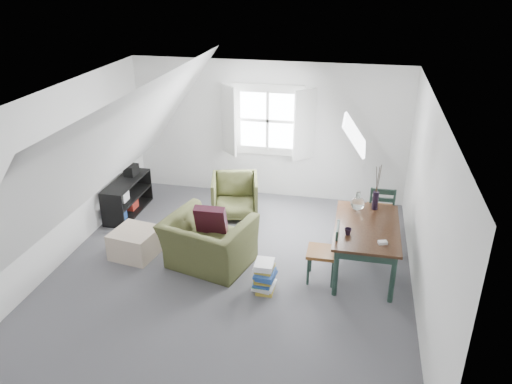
% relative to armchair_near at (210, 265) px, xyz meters
% --- Properties ---
extents(floor, '(5.50, 5.50, 0.00)m').
position_rel_armchair_near_xyz_m(floor, '(0.36, -0.13, 0.00)').
color(floor, '#505055').
rests_on(floor, ground).
extents(ceiling, '(5.50, 5.50, 0.00)m').
position_rel_armchair_near_xyz_m(ceiling, '(0.36, -0.13, 2.50)').
color(ceiling, white).
rests_on(ceiling, wall_back).
extents(wall_back, '(5.00, 0.00, 5.00)m').
position_rel_armchair_near_xyz_m(wall_back, '(0.36, 2.62, 1.25)').
color(wall_back, white).
rests_on(wall_back, ground).
extents(wall_front, '(5.00, 0.00, 5.00)m').
position_rel_armchair_near_xyz_m(wall_front, '(0.36, -2.88, 1.25)').
color(wall_front, white).
rests_on(wall_front, ground).
extents(wall_left, '(0.00, 5.50, 5.50)m').
position_rel_armchair_near_xyz_m(wall_left, '(-2.14, -0.13, 1.25)').
color(wall_left, white).
rests_on(wall_left, ground).
extents(wall_right, '(0.00, 5.50, 5.50)m').
position_rel_armchair_near_xyz_m(wall_right, '(2.86, -0.13, 1.25)').
color(wall_right, white).
rests_on(wall_right, ground).
extents(slope_left, '(3.19, 5.50, 4.48)m').
position_rel_armchair_near_xyz_m(slope_left, '(-1.19, -0.13, 1.78)').
color(slope_left, white).
rests_on(slope_left, wall_left).
extents(slope_right, '(3.19, 5.50, 4.48)m').
position_rel_armchair_near_xyz_m(slope_right, '(1.91, -0.13, 1.78)').
color(slope_right, white).
rests_on(slope_right, wall_right).
extents(dormer_window, '(1.71, 0.35, 1.30)m').
position_rel_armchair_near_xyz_m(dormer_window, '(0.36, 2.55, 1.45)').
color(dormer_window, white).
rests_on(dormer_window, wall_back).
extents(skylight, '(0.35, 0.75, 0.47)m').
position_rel_armchair_near_xyz_m(skylight, '(1.91, 1.17, 1.75)').
color(skylight, white).
rests_on(skylight, slope_right).
extents(armchair_near, '(1.38, 1.27, 0.75)m').
position_rel_armchair_near_xyz_m(armchair_near, '(0.00, 0.00, 0.00)').
color(armchair_near, '#404323').
rests_on(armchair_near, floor).
extents(armchair_far, '(0.94, 0.95, 0.72)m').
position_rel_armchair_near_xyz_m(armchair_far, '(-0.02, 1.62, 0.00)').
color(armchair_far, '#404323').
rests_on(armchair_far, floor).
extents(throw_pillow, '(0.45, 0.27, 0.46)m').
position_rel_armchair_near_xyz_m(throw_pillow, '(0.00, 0.15, 0.67)').
color(throw_pillow, '#390F1E').
rests_on(throw_pillow, armchair_near).
extents(ottoman, '(0.70, 0.70, 0.41)m').
position_rel_armchair_near_xyz_m(ottoman, '(-1.16, 0.04, 0.20)').
color(ottoman, '#B7A38D').
rests_on(ottoman, floor).
extents(dining_table, '(0.88, 1.46, 0.73)m').
position_rel_armchair_near_xyz_m(dining_table, '(2.19, 0.31, 0.63)').
color(dining_table, black).
rests_on(dining_table, floor).
extents(demijohn, '(0.20, 0.20, 0.29)m').
position_rel_armchair_near_xyz_m(demijohn, '(2.04, 0.76, 0.85)').
color(demijohn, silver).
rests_on(demijohn, dining_table).
extents(vase_twigs, '(0.09, 0.10, 0.69)m').
position_rel_armchair_near_xyz_m(vase_twigs, '(2.29, 0.86, 0.88)').
color(vase_twigs, black).
rests_on(vase_twigs, dining_table).
extents(cup, '(0.11, 0.11, 0.09)m').
position_rel_armchair_near_xyz_m(cup, '(1.94, 0.01, 0.73)').
color(cup, black).
rests_on(cup, dining_table).
extents(paper_box, '(0.13, 0.11, 0.04)m').
position_rel_armchair_near_xyz_m(paper_box, '(2.39, -0.14, 0.75)').
color(paper_box, white).
rests_on(paper_box, dining_table).
extents(dining_chair_far, '(0.43, 0.43, 0.91)m').
position_rel_armchair_near_xyz_m(dining_chair_far, '(2.41, 1.36, 0.48)').
color(dining_chair_far, brown).
rests_on(dining_chair_far, floor).
extents(dining_chair_near, '(0.41, 0.41, 0.87)m').
position_rel_armchair_near_xyz_m(dining_chair_near, '(1.65, -0.02, 0.45)').
color(dining_chair_near, brown).
rests_on(dining_chair_near, floor).
extents(media_shelf, '(0.40, 1.20, 0.61)m').
position_rel_armchair_near_xyz_m(media_shelf, '(-1.88, 1.29, 0.28)').
color(media_shelf, black).
rests_on(media_shelf, floor).
extents(electronics_box, '(0.20, 0.26, 0.20)m').
position_rel_armchair_near_xyz_m(electronics_box, '(-1.88, 1.58, 0.70)').
color(electronics_box, black).
rests_on(electronics_box, media_shelf).
extents(magazine_stack, '(0.32, 0.38, 0.43)m').
position_rel_armchair_near_xyz_m(magazine_stack, '(0.91, -0.44, 0.21)').
color(magazine_stack, '#B29933').
rests_on(magazine_stack, floor).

